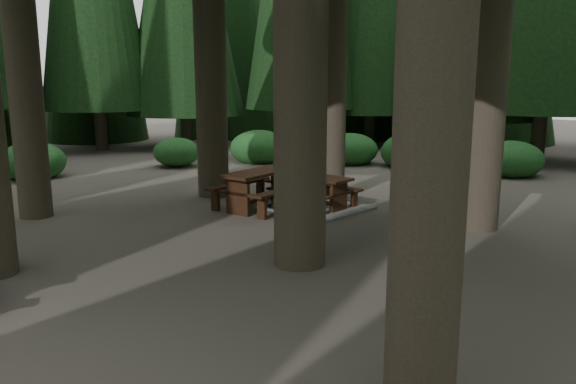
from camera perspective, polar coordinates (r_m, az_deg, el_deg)
The scene contains 4 objects.
ground at distance 9.60m, azimuth -3.46°, elevation -6.70°, with size 80.00×80.00×0.00m, color #4E4840.
picnic_table_b at distance 13.12m, azimuth -2.76°, elevation 0.88°, with size 1.68×2.07×0.89m.
picnic_table_c at distance 13.20m, azimuth 2.71°, elevation -0.52°, with size 2.50×2.16×0.78m.
shrub_ring at distance 9.67m, azimuth 2.58°, elevation -4.09°, with size 23.86×24.64×1.49m.
Camera 1 is at (5.78, -7.07, 2.97)m, focal length 35.00 mm.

